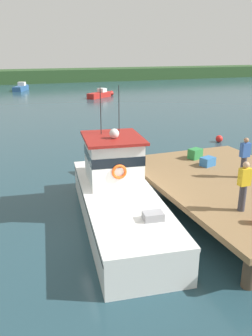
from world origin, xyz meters
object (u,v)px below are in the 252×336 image
deckhand_further_back (244,185)px  deckhand_by_the_boat (244,157)px  mooring_buoy_channel_marker (219,139)px  crate_stack_near_edge (208,162)px  crate_single_by_cleat (195,154)px  main_fishing_boat (117,193)px  moored_boat_off_the_point (21,88)px  moored_boat_far_left (101,94)px

deckhand_further_back → deckhand_by_the_boat: bearing=50.7°
mooring_buoy_channel_marker → deckhand_by_the_boat: bearing=-120.7°
crate_stack_near_edge → crate_single_by_cleat: size_ratio=1.00×
deckhand_by_the_boat → mooring_buoy_channel_marker: size_ratio=3.36×
crate_single_by_cleat → deckhand_by_the_boat: (0.42, -2.87, 0.62)m
crate_stack_near_edge → crate_single_by_cleat: bearing=87.2°
crate_stack_near_edge → deckhand_by_the_boat: deckhand_by_the_boat is taller
main_fishing_boat → crate_stack_near_edge: bearing=12.2°
crate_single_by_cleat → deckhand_by_the_boat: deckhand_by_the_boat is taller
crate_single_by_cleat → deckhand_further_back: 5.60m
crate_stack_near_edge → main_fishing_boat: bearing=-167.8°
crate_single_by_cleat → deckhand_further_back: deckhand_further_back is taller
deckhand_by_the_boat → moored_boat_off_the_point: size_ratio=0.32×
moored_boat_off_the_point → mooring_buoy_channel_marker: size_ratio=10.44×
crate_single_by_cleat → moored_boat_off_the_point: size_ratio=0.12×
moored_boat_off_the_point → crate_stack_near_edge: bearing=-84.7°
main_fishing_boat → mooring_buoy_channel_marker: (10.36, 8.12, -0.76)m
main_fishing_boat → deckhand_by_the_boat: (5.08, -0.75, 1.05)m
main_fishing_boat → deckhand_by_the_boat: 5.24m
crate_stack_near_edge → moored_boat_far_left: (5.02, 32.88, -0.98)m
deckhand_further_back → moored_boat_far_left: size_ratio=0.37×
crate_single_by_cleat → moored_boat_far_left: (4.97, 31.75, -1.02)m
deckhand_further_back → moored_boat_off_the_point: (-2.69, 49.55, -1.62)m
crate_stack_near_edge → moored_boat_off_the_point: (-4.22, 45.35, -0.95)m
crate_stack_near_edge → mooring_buoy_channel_marker: bearing=51.1°
moored_boat_far_left → crate_stack_near_edge: bearing=-98.7°
crate_single_by_cleat → deckhand_by_the_boat: 2.97m
main_fishing_boat → moored_boat_far_left: 35.22m
main_fishing_boat → moored_boat_far_left: size_ratio=2.27×
deckhand_further_back → main_fishing_boat: bearing=133.8°
crate_stack_near_edge → moored_boat_off_the_point: bearing=95.3°
crate_single_by_cleat → deckhand_further_back: bearing=-106.6°
crate_stack_near_edge → crate_single_by_cleat: (0.05, 1.13, 0.04)m
crate_stack_near_edge → moored_boat_far_left: 33.27m
crate_stack_near_edge → mooring_buoy_channel_marker: (5.75, 7.13, -1.15)m
deckhand_further_back → moored_boat_far_left: bearing=80.0°
mooring_buoy_channel_marker → crate_stack_near_edge: bearing=-128.9°
moored_boat_off_the_point → moored_boat_far_left: bearing=-53.5°
deckhand_by_the_boat → crate_single_by_cleat: bearing=98.3°
main_fishing_boat → mooring_buoy_channel_marker: 13.18m
crate_stack_near_edge → deckhand_further_back: deckhand_further_back is taller
deckhand_further_back → moored_boat_far_left: (6.56, 37.08, -1.65)m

